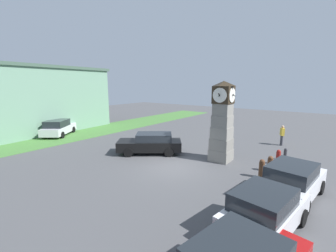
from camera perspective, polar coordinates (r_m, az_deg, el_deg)
The scene contains 13 objects.
ground_plane at distance 14.09m, azimuth 1.31°, elevation -10.28°, with size 71.82×71.82×0.00m, color #4C4C4F.
clock_tower at distance 14.98m, azimuth 13.59°, elevation 0.54°, with size 1.45×1.51×5.22m.
bollard_near_tower at distance 17.03m, azimuth 27.62°, elevation -6.33°, with size 0.20×0.20×0.82m.
bollard_mid_row at distance 15.91m, azimuth 26.21°, elevation -7.08°, with size 0.27×0.27×0.96m.
bollard_far_row at distance 14.52m, azimuth 24.53°, elevation -8.67°, with size 0.31×0.31×0.93m.
bollard_end_row at distance 13.39m, azimuth 22.70°, elevation -9.89°, with size 0.30×0.30×1.04m.
car_near_tower at distance 8.83m, azimuth 23.39°, elevation -18.99°, with size 4.05×2.32×1.56m.
car_by_building at distance 11.66m, azimuth 29.06°, elevation -12.00°, with size 4.25×2.35×1.60m.
car_far_lot at distance 24.58m, azimuth -26.08°, elevation -0.38°, with size 4.38×3.95×1.59m.
car_silver_hatch at distance 16.49m, azimuth -4.42°, elevation -4.36°, with size 4.16×4.68×1.51m.
pedestrian_near_bench at distance 20.80m, azimuth 26.99°, elevation -1.82°, with size 0.47×0.41×1.68m.
warehouse_blue_far at distance 29.77m, azimuth -32.30°, elevation 5.92°, with size 15.23×12.55×6.85m.
grass_verge_far at distance 25.75m, azimuth -18.23°, elevation -1.14°, with size 43.09×5.31×0.04m, color #477A38.
Camera 1 is at (-10.70, -7.67, 5.02)m, focal length 24.00 mm.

